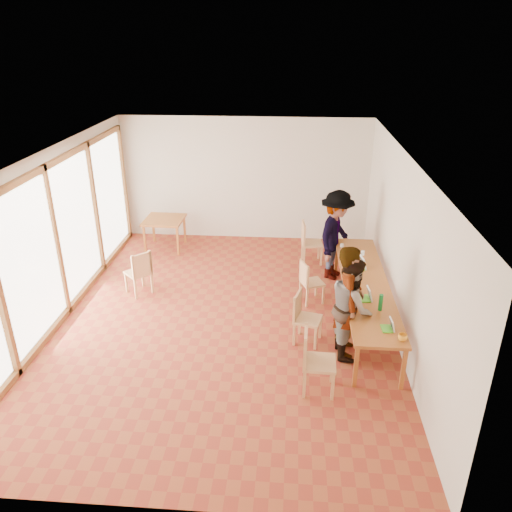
# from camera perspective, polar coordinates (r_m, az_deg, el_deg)

# --- Properties ---
(ground) EXTENTS (8.00, 8.00, 0.00)m
(ground) POSITION_cam_1_polar(r_m,az_deg,el_deg) (9.21, -3.57, -7.17)
(ground) COLOR #974424
(ground) RESTS_ON ground
(wall_back) EXTENTS (6.00, 0.10, 3.00)m
(wall_back) POSITION_cam_1_polar(r_m,az_deg,el_deg) (12.28, -1.26, 8.73)
(wall_back) COLOR beige
(wall_back) RESTS_ON ground
(wall_front) EXTENTS (6.00, 0.10, 3.00)m
(wall_front) POSITION_cam_1_polar(r_m,az_deg,el_deg) (5.15, -10.14, -16.14)
(wall_front) COLOR beige
(wall_front) RESTS_ON ground
(wall_right) EXTENTS (0.10, 8.00, 3.00)m
(wall_right) POSITION_cam_1_polar(r_m,az_deg,el_deg) (8.64, 16.28, 0.82)
(wall_right) COLOR beige
(wall_right) RESTS_ON ground
(window_wall) EXTENTS (0.10, 8.00, 3.00)m
(window_wall) POSITION_cam_1_polar(r_m,az_deg,el_deg) (9.39, -22.02, 1.88)
(window_wall) COLOR white
(window_wall) RESTS_ON ground
(ceiling) EXTENTS (6.00, 8.00, 0.04)m
(ceiling) POSITION_cam_1_polar(r_m,az_deg,el_deg) (8.05, -4.13, 11.47)
(ceiling) COLOR white
(ceiling) RESTS_ON wall_back
(communal_table) EXTENTS (0.80, 4.00, 0.75)m
(communal_table) POSITION_cam_1_polar(r_m,az_deg,el_deg) (9.07, 12.37, -3.19)
(communal_table) COLOR #A45124
(communal_table) RESTS_ON ground
(side_table) EXTENTS (0.90, 0.90, 0.75)m
(side_table) POSITION_cam_1_polar(r_m,az_deg,el_deg) (12.03, -10.44, 3.84)
(side_table) COLOR #A45124
(side_table) RESTS_ON ground
(chair_near) EXTENTS (0.48, 0.48, 0.53)m
(chair_near) POSITION_cam_1_polar(r_m,az_deg,el_deg) (7.26, 6.44, -11.10)
(chair_near) COLOR tan
(chair_near) RESTS_ON ground
(chair_mid) EXTENTS (0.52, 0.52, 0.48)m
(chair_mid) POSITION_cam_1_polar(r_m,az_deg,el_deg) (8.35, 5.34, -6.40)
(chair_mid) COLOR tan
(chair_mid) RESTS_ON ground
(chair_far) EXTENTS (0.51, 0.51, 0.45)m
(chair_far) POSITION_cam_1_polar(r_m,az_deg,el_deg) (9.54, 5.97, -2.50)
(chair_far) COLOR tan
(chair_far) RESTS_ON ground
(chair_empty) EXTENTS (0.49, 0.49, 0.51)m
(chair_empty) POSITION_cam_1_polar(r_m,az_deg,el_deg) (11.18, 5.93, 2.03)
(chair_empty) COLOR tan
(chair_empty) RESTS_ON ground
(chair_spare) EXTENTS (0.61, 0.61, 0.49)m
(chair_spare) POSITION_cam_1_polar(r_m,az_deg,el_deg) (10.00, -13.11, -1.41)
(chair_spare) COLOR tan
(chair_spare) RESTS_ON ground
(person_near) EXTENTS (0.51, 0.72, 1.86)m
(person_near) POSITION_cam_1_polar(r_m,az_deg,el_deg) (8.00, 10.61, -5.10)
(person_near) COLOR gray
(person_near) RESTS_ON ground
(person_mid) EXTENTS (0.70, 0.86, 1.67)m
(person_mid) POSITION_cam_1_polar(r_m,az_deg,el_deg) (8.05, 10.82, -5.71)
(person_mid) COLOR gray
(person_mid) RESTS_ON ground
(person_far) EXTENTS (1.13, 1.41, 1.90)m
(person_far) POSITION_cam_1_polar(r_m,az_deg,el_deg) (10.44, 9.12, 2.36)
(person_far) COLOR gray
(person_far) RESTS_ON ground
(laptop_near) EXTENTS (0.20, 0.22, 0.18)m
(laptop_near) POSITION_cam_1_polar(r_m,az_deg,el_deg) (7.74, 14.98, -7.80)
(laptop_near) COLOR #4DB622
(laptop_near) RESTS_ON communal_table
(laptop_mid) EXTENTS (0.24, 0.27, 0.21)m
(laptop_mid) POSITION_cam_1_polar(r_m,az_deg,el_deg) (8.46, 12.52, -4.49)
(laptop_mid) COLOR #4DB622
(laptop_mid) RESTS_ON communal_table
(laptop_far) EXTENTS (0.28, 0.30, 0.23)m
(laptop_far) POSITION_cam_1_polar(r_m,az_deg,el_deg) (9.52, 11.84, -1.01)
(laptop_far) COLOR #4DB622
(laptop_far) RESTS_ON communal_table
(yellow_mug) EXTENTS (0.16, 0.16, 0.10)m
(yellow_mug) POSITION_cam_1_polar(r_m,az_deg,el_deg) (7.53, 16.40, -8.92)
(yellow_mug) COLOR #F7A527
(yellow_mug) RESTS_ON communal_table
(green_bottle) EXTENTS (0.07, 0.07, 0.28)m
(green_bottle) POSITION_cam_1_polar(r_m,az_deg,el_deg) (8.15, 14.06, -5.18)
(green_bottle) COLOR #177D31
(green_bottle) RESTS_ON communal_table
(clear_glass) EXTENTS (0.07, 0.07, 0.09)m
(clear_glass) POSITION_cam_1_polar(r_m,az_deg,el_deg) (10.09, 12.11, 0.35)
(clear_glass) COLOR silver
(clear_glass) RESTS_ON communal_table
(condiment_cup) EXTENTS (0.08, 0.08, 0.06)m
(condiment_cup) POSITION_cam_1_polar(r_m,az_deg,el_deg) (10.40, 9.80, 1.21)
(condiment_cup) COLOR white
(condiment_cup) RESTS_ON communal_table
(pink_phone) EXTENTS (0.05, 0.10, 0.01)m
(pink_phone) POSITION_cam_1_polar(r_m,az_deg,el_deg) (8.47, 12.88, -4.91)
(pink_phone) COLOR #DF4F87
(pink_phone) RESTS_ON communal_table
(black_pouch) EXTENTS (0.16, 0.26, 0.09)m
(black_pouch) POSITION_cam_1_polar(r_m,az_deg,el_deg) (9.03, 10.91, -2.51)
(black_pouch) COLOR black
(black_pouch) RESTS_ON communal_table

